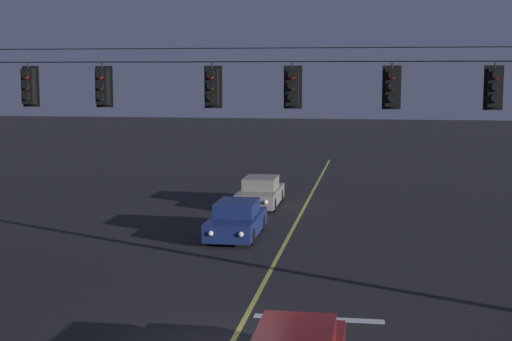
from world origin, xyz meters
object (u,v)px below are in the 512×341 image
at_px(traffic_light_far_right, 494,88).
at_px(car_oncoming_lead, 236,220).
at_px(traffic_light_left_inner, 102,87).
at_px(traffic_light_centre, 212,87).
at_px(traffic_light_rightmost, 392,87).
at_px(car_oncoming_trailing, 260,193).
at_px(traffic_light_right_inner, 292,87).
at_px(traffic_light_leftmost, 28,86).

xyz_separation_m(traffic_light_far_right, car_oncoming_lead, (-8.19, 8.98, -5.33)).
height_order(traffic_light_left_inner, traffic_light_centre, same).
relative_size(traffic_light_rightmost, car_oncoming_trailing, 0.28).
xyz_separation_m(traffic_light_left_inner, car_oncoming_lead, (2.02, 8.98, -5.33)).
bearing_deg(traffic_light_right_inner, traffic_light_rightmost, 0.00).
distance_m(traffic_light_right_inner, traffic_light_rightmost, 2.54).
relative_size(traffic_light_leftmost, car_oncoming_lead, 0.28).
distance_m(traffic_light_centre, traffic_light_right_inner, 2.12).
xyz_separation_m(traffic_light_leftmost, car_oncoming_trailing, (4.04, 15.93, -5.33)).
xyz_separation_m(traffic_light_left_inner, car_oncoming_trailing, (1.92, 15.93, -5.33)).
xyz_separation_m(traffic_light_leftmost, traffic_light_far_right, (12.32, 0.00, 0.00)).
height_order(traffic_light_rightmost, car_oncoming_lead, traffic_light_rightmost).
height_order(traffic_light_leftmost, traffic_light_centre, same).
bearing_deg(traffic_light_centre, traffic_light_leftmost, 180.00).
relative_size(traffic_light_leftmost, traffic_light_far_right, 1.00).
height_order(traffic_light_right_inner, car_oncoming_trailing, traffic_light_right_inner).
bearing_deg(car_oncoming_trailing, traffic_light_left_inner, -96.88).
relative_size(traffic_light_leftmost, traffic_light_centre, 1.00).
height_order(traffic_light_rightmost, car_oncoming_trailing, traffic_light_rightmost).
relative_size(traffic_light_centre, car_oncoming_trailing, 0.28).
relative_size(traffic_light_rightmost, traffic_light_far_right, 1.00).
bearing_deg(traffic_light_rightmost, traffic_light_right_inner, 180.00).
bearing_deg(car_oncoming_lead, traffic_light_rightmost, -57.75).
height_order(traffic_light_far_right, car_oncoming_lead, traffic_light_far_right).
distance_m(traffic_light_centre, traffic_light_rightmost, 4.67).
relative_size(traffic_light_left_inner, traffic_light_centre, 1.00).
bearing_deg(traffic_light_far_right, traffic_light_left_inner, 180.00).
relative_size(traffic_light_far_right, car_oncoming_lead, 0.28).
relative_size(traffic_light_left_inner, traffic_light_far_right, 1.00).
bearing_deg(car_oncoming_trailing, traffic_light_far_right, -62.52).
xyz_separation_m(traffic_light_rightmost, car_oncoming_lead, (-5.67, 8.98, -5.33)).
distance_m(car_oncoming_lead, car_oncoming_trailing, 6.95).
bearing_deg(car_oncoming_trailing, car_oncoming_lead, -89.19).
bearing_deg(traffic_light_leftmost, traffic_light_far_right, 0.00).
distance_m(traffic_light_centre, car_oncoming_trailing, 16.84).
bearing_deg(traffic_light_rightmost, traffic_light_left_inner, 180.00).
relative_size(traffic_light_right_inner, car_oncoming_trailing, 0.28).
relative_size(car_oncoming_lead, car_oncoming_trailing, 1.00).
distance_m(traffic_light_far_right, car_oncoming_lead, 13.27).
distance_m(traffic_light_left_inner, car_oncoming_trailing, 16.91).
distance_m(traffic_light_leftmost, car_oncoming_lead, 11.24).
relative_size(traffic_light_left_inner, traffic_light_right_inner, 1.00).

